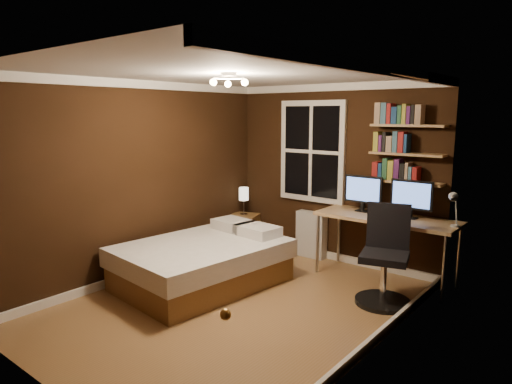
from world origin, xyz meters
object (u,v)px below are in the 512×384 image
Objects in this scene: bed at (204,262)px; monitor_left at (363,194)px; monitor_right at (411,199)px; nightstand at (244,231)px; bedside_lamp at (244,201)px; radiator at (311,234)px; desk_lamp at (454,209)px; office_chair at (385,265)px; desk at (386,221)px.

monitor_left is at bearing 57.67° from bed.
bed is 2.66m from monitor_right.
nightstand is 0.48m from bedside_lamp.
bedside_lamp is at bearing -177.21° from monitor_left.
monitor_right reaches higher than bed.
nightstand is 1.13m from radiator.
desk_lamp is (3.15, -0.08, 0.31)m from bedside_lamp.
bed is at bearing -171.55° from office_chair.
monitor_right reaches higher than nightstand.
desk_lamp is at bearing -20.82° from nightstand.
desk is at bearing 0.21° from bedside_lamp.
bedside_lamp is 0.25× the size of desk.
monitor_right is (0.64, 0.00, 0.00)m from monitor_left.
office_chair reaches higher than bedside_lamp.
monitor_right is at bearing 75.15° from office_chair.
nightstand is 1.18× the size of desk_lamp.
radiator is 1.67m from monitor_right.
radiator is (1.10, 0.24, -0.40)m from bedside_lamp.
monitor_left is at bearing 171.69° from desk_lamp.
radiator is at bearing 174.64° from monitor_right.
monitor_left reaches higher than desk_lamp.
bedside_lamp is at bearing 0.00° from nightstand.
bedside_lamp is at bearing 149.92° from office_chair.
desk is at bearing -10.48° from radiator.
radiator is at bearing 170.74° from monitor_left.
monitor_left reaches higher than bedside_lamp.
bedside_lamp is 2.33m from desk.
nightstand is 3.25m from desk_lamp.
desk is 0.87m from desk_lamp.
nightstand is 0.77× the size of radiator.
bedside_lamp is (-0.66, 1.54, 0.45)m from bed.
monitor_right reaches higher than bedside_lamp.
desk reaches higher than bed.
bed reaches higher than nightstand.
monitor_left is 0.47× the size of office_chair.
monitor_left reaches higher than bed.
bedside_lamp is 3.17m from desk_lamp.
nightstand is at bearing -177.89° from monitor_right.
nightstand is at bearing -167.91° from radiator.
bed is at bearing -149.49° from desk_lamp.
monitor_left is at bearing 180.00° from monitor_right.
bed is 4.82× the size of bedside_lamp.
office_chair is (2.62, -0.65, 0.17)m from nightstand.
monitor_right is (0.27, 0.09, 0.30)m from desk.
bedside_lamp is 0.84× the size of monitor_right.
desk is (2.33, 0.01, 0.03)m from bedside_lamp.
monitor_left reaches higher than nightstand.
monitor_right reaches higher than desk.
bed is 1.83m from radiator.
radiator is 1.76m from office_chair.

